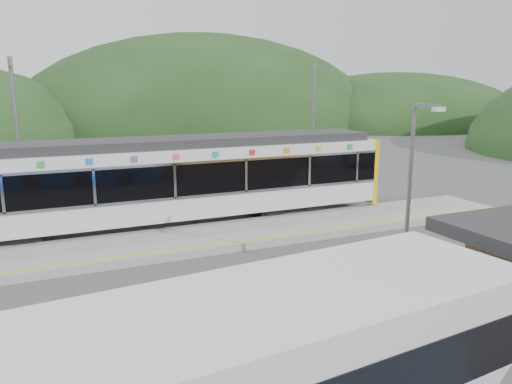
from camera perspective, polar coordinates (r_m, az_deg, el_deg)
name	(u,v)px	position (r m, az deg, el deg)	size (l,w,h in m)	color
ground	(259,267)	(16.56, 0.29, -8.62)	(120.00, 120.00, 0.00)	#4C4C4F
hills	(332,212)	(23.85, 8.63, -2.30)	(146.00, 149.00, 26.00)	#1E3D19
platform	(223,236)	(19.40, -3.75, -5.06)	(26.00, 3.20, 0.30)	#9E9E99
yellow_line	(236,242)	(18.20, -2.32, -5.69)	(26.00, 0.10, 0.01)	yellow
train	(154,180)	(20.93, -11.58, 1.38)	(20.44, 3.01, 3.74)	black
catenary_mast_west	(18,141)	(22.79, -25.58, 5.33)	(0.18, 1.80, 7.00)	slate
catenary_mast_east	(313,129)	(26.43, 6.53, 7.17)	(0.18, 1.80, 7.00)	slate
lamp_post	(413,179)	(14.99, 17.49, 1.47)	(0.37, 0.98, 5.39)	slate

